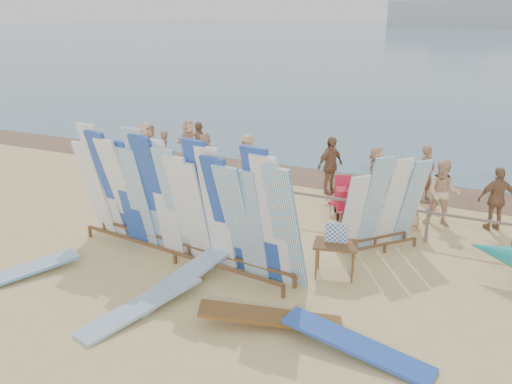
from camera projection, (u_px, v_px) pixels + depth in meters
The scene contains 28 objects.
ground at pixel (233, 259), 12.89m from camera, with size 160.00×160.00×0.00m, color #D7BE7C.
ocean at pixel (493, 34), 122.63m from camera, with size 320.00×240.00×0.02m, color slate.
wet_sand_strip at pixel (327, 178), 19.06m from camera, with size 40.00×2.60×0.01m, color brown.
distant_ship at pixel (462, 9), 170.32m from camera, with size 45.00×8.00×14.00m.
fence at pixel (281, 196), 15.26m from camera, with size 12.08×0.08×0.90m.
main_surfboard_rack at pixel (180, 204), 12.39m from camera, with size 6.31×1.70×3.14m.
side_surfboard_rack at pixel (384, 207), 13.05m from camera, with size 1.92×2.05×2.47m.
vendor_table at pixel (335, 259), 11.96m from camera, with size 1.07×0.86×1.26m.
flat_board_b at pixel (142, 313), 10.62m from camera, with size 0.56×2.70×0.07m, color #7EA5CB.
flat_board_a at pixel (181, 288), 11.57m from camera, with size 0.56×2.70×0.07m, color #7EA5CB.
flat_board_e at pixel (18, 278), 11.97m from camera, with size 0.56×2.70×0.07m, color white.
flat_board_c at pixel (270, 325), 10.19m from camera, with size 0.56×2.70×0.07m, color brown.
flat_board_d at pixel (356, 354), 9.35m from camera, with size 0.56×2.70×0.07m, color #234AB1.
beach_chair_left at pixel (342, 205), 15.65m from camera, with size 0.69×0.71×0.95m.
beach_chair_right at pixel (350, 204), 15.80m from camera, with size 0.64×0.66×0.83m.
stroller at pixel (344, 201), 15.42m from camera, with size 0.84×0.97×1.12m.
beachgoer_5 at pixel (376, 170), 17.19m from camera, with size 1.44×0.47×1.55m, color beige.
beachgoer_6 at pixel (411, 197), 14.49m from camera, with size 0.85×0.40×1.73m, color tan.
beachgoer_0 at pixel (148, 149), 19.16m from camera, with size 0.92×0.44×1.89m, color tan.
beachgoer_2 at pixel (205, 160), 17.83m from camera, with size 0.88×0.42×1.82m, color beige.
beachgoer_extra_1 at pixel (199, 146), 19.75m from camera, with size 1.05×0.45×1.79m, color #8C6042.
beachgoer_10 at pixel (497, 199), 14.34m from camera, with size 1.02×0.44×1.74m, color #8C6042.
beachgoer_1 at pixel (164, 153), 19.18m from camera, with size 0.58×0.32×1.60m, color #8C6042.
beachgoer_7 at pixel (426, 173), 16.59m from camera, with size 0.63×0.35×1.73m, color #8C6042.
beachgoer_3 at pixel (247, 157), 18.78m from camera, with size 1.01×0.42×1.56m, color tan.
beachgoer_4 at pixel (330, 165), 17.18m from camera, with size 1.09×0.47×1.86m, color #8C6042.
beachgoer_11 at pixel (189, 140), 21.03m from camera, with size 1.47×0.48×1.58m, color beige.
beachgoer_8 at pixel (443, 193), 14.59m from camera, with size 0.90×0.43×1.86m, color beige.
Camera 1 is at (5.46, -10.35, 5.67)m, focal length 38.00 mm.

